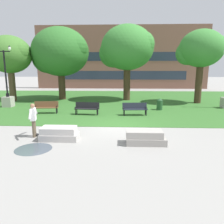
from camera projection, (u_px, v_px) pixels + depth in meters
name	position (u px, v px, depth m)	size (l,w,h in m)	color
ground_plane	(117.00, 127.00, 12.87)	(140.00, 140.00, 0.00)	gray
grass_lawn	(119.00, 101.00, 22.66)	(40.00, 20.00, 0.02)	#336628
concrete_block_center	(59.00, 134.00, 10.59)	(1.80, 0.90, 0.64)	#BCB7B2
concrete_block_left	(145.00, 137.00, 10.03)	(1.82, 0.90, 0.64)	#9E9991
person_skateboarder	(33.00, 118.00, 10.91)	(0.31, 1.39, 1.71)	brown
skateboard	(44.00, 135.00, 11.16)	(1.04, 0.32, 0.14)	black
puddle	(33.00, 149.00, 9.42)	(1.58, 1.58, 0.01)	#47515B
park_bench_near_left	(135.00, 108.00, 15.97)	(1.84, 0.70, 0.90)	#1E232D
park_bench_near_right	(46.00, 106.00, 16.65)	(1.85, 0.72, 0.90)	brown
park_bench_far_left	(87.00, 108.00, 16.17)	(1.84, 0.67, 0.90)	black
lamp_post_left	(8.00, 95.00, 19.25)	(1.32, 0.80, 5.27)	#ADA89E
tree_near_right	(9.00, 55.00, 22.03)	(4.62, 4.40, 6.60)	brown
tree_far_right	(127.00, 48.00, 22.54)	(5.70, 5.43, 7.76)	#42301E
tree_far_left	(60.00, 53.00, 23.21)	(6.32, 6.02, 7.63)	#42301E
tree_near_left	(201.00, 49.00, 20.56)	(4.33, 4.12, 6.95)	#42301E
trash_bin	(160.00, 104.00, 17.94)	(0.49, 0.49, 0.96)	#234C28
building_facade_distant	(122.00, 58.00, 35.83)	(28.09, 1.03, 10.11)	brown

